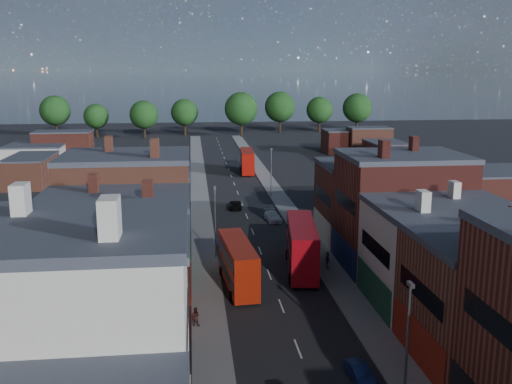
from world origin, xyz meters
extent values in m
cube|color=gray|center=(-6.50, 50.00, 0.06)|extent=(3.00, 200.00, 0.12)
cube|color=gray|center=(6.50, 50.00, 0.06)|extent=(3.00, 200.00, 0.12)
cube|color=maroon|center=(-14.00, 0.00, 6.60)|extent=(12.00, 80.00, 13.19)
cylinder|color=slate|center=(5.20, 0.00, 4.00)|extent=(0.16, 0.16, 8.00)
cube|color=slate|center=(5.20, 0.00, 8.00)|extent=(0.25, 0.70, 0.25)
cylinder|color=slate|center=(-5.20, 30.00, 4.00)|extent=(0.16, 0.16, 8.00)
cube|color=slate|center=(-5.20, 30.00, 8.00)|extent=(0.25, 0.70, 0.25)
cylinder|color=slate|center=(5.20, 60.00, 4.00)|extent=(0.16, 0.16, 8.00)
cube|color=slate|center=(5.20, 60.00, 8.00)|extent=(0.25, 0.70, 0.25)
cube|color=#B11D0A|center=(-3.46, 21.01, 2.40)|extent=(3.24, 10.50, 4.13)
cube|color=black|center=(-3.46, 21.01, 1.60)|extent=(3.23, 9.68, 0.85)
cube|color=black|center=(-3.46, 21.01, 3.38)|extent=(3.23, 9.68, 0.85)
cylinder|color=black|center=(-4.34, 17.61, 0.47)|extent=(0.36, 0.96, 0.94)
cylinder|color=black|center=(-2.00, 17.82, 0.47)|extent=(0.36, 0.96, 0.94)
cylinder|color=black|center=(-4.92, 24.20, 0.47)|extent=(0.36, 0.96, 0.94)
cylinder|color=black|center=(-2.58, 24.40, 0.47)|extent=(0.36, 0.96, 0.94)
cube|color=red|center=(3.50, 24.85, 2.72)|extent=(4.13, 11.97, 4.69)
cube|color=black|center=(3.50, 24.85, 1.81)|extent=(4.07, 11.05, 0.96)
cube|color=black|center=(3.50, 24.85, 3.84)|extent=(4.07, 11.05, 0.96)
cylinder|color=black|center=(1.70, 21.29, 0.53)|extent=(0.45, 1.10, 1.07)
cylinder|color=black|center=(4.35, 20.96, 0.53)|extent=(0.45, 1.10, 1.07)
cylinder|color=black|center=(2.65, 28.74, 0.53)|extent=(0.45, 1.10, 1.07)
cylinder|color=black|center=(5.30, 28.40, 0.53)|extent=(0.45, 1.10, 1.07)
cube|color=#9C0E06|center=(3.50, 83.20, 2.48)|extent=(3.01, 10.80, 4.27)
cube|color=black|center=(3.50, 83.20, 1.65)|extent=(3.02, 9.95, 0.87)
cube|color=black|center=(3.50, 83.20, 3.50)|extent=(3.02, 9.95, 0.87)
cylinder|color=black|center=(2.10, 79.85, 0.49)|extent=(0.34, 0.99, 0.97)
cylinder|color=black|center=(4.53, 79.72, 0.49)|extent=(0.34, 0.99, 0.97)
cylinder|color=black|center=(2.47, 86.68, 0.49)|extent=(0.34, 0.99, 0.97)
cylinder|color=black|center=(4.90, 86.55, 0.49)|extent=(0.34, 0.99, 0.97)
imported|color=navy|center=(3.31, 3.24, 0.55)|extent=(1.51, 3.42, 1.09)
imported|color=black|center=(-1.29, 52.52, 0.57)|extent=(2.28, 4.25, 1.13)
imported|color=white|center=(3.35, 45.09, 0.65)|extent=(2.26, 4.64, 1.30)
imported|color=#401F19|center=(-7.62, 12.66, 0.91)|extent=(0.84, 0.58, 1.58)
imported|color=#635F55|center=(6.25, 24.77, 1.04)|extent=(0.68, 1.15, 1.84)
camera|label=1|loc=(-7.55, -30.76, 20.49)|focal=40.00mm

